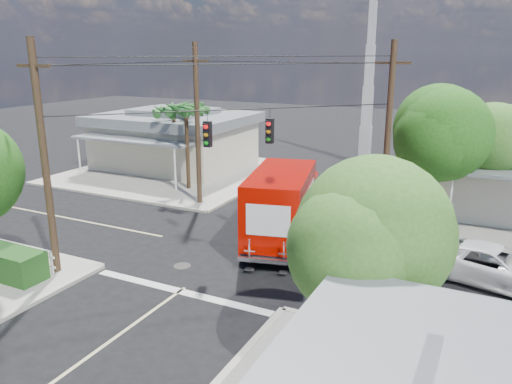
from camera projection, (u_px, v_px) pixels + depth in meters
The scene contains 16 objects.
ground at pixel (236, 251), 22.01m from camera, with size 120.00×120.00×0.00m, color black.
sidewalk_ne at pixel (511, 214), 26.71m from camera, with size 14.12×14.12×0.14m.
sidewalk_nw at pixel (176, 172), 36.03m from camera, with size 14.12×14.12×0.14m.
road_markings at pixel (219, 263), 20.74m from camera, with size 32.00×32.00×0.01m.
building_nw at pixel (175, 138), 37.29m from camera, with size 10.80×10.20×4.30m.
radio_tower at pixel (368, 91), 37.50m from camera, with size 0.80×0.80×17.00m.
tree_ne_front at pixel (438, 134), 23.45m from camera, with size 4.21×4.14×6.66m.
tree_ne_back at pixel (498, 143), 24.39m from camera, with size 3.77×3.66×5.82m.
tree_se at pixel (348, 248), 11.67m from camera, with size 3.67×3.54×5.62m.
palm_nw_front at pixel (186, 110), 30.32m from camera, with size 3.01×3.08×5.59m.
palm_nw_back at pixel (174, 112), 32.57m from camera, with size 3.01×3.08×5.19m.
utility_poles at pixel (221, 138), 22.80m from camera, with size 12.00×10.68×9.00m.
picket_fence at pixel (2, 250), 20.34m from camera, with size 5.94×0.06×1.00m.
vending_boxes at pixel (413, 217), 24.38m from camera, with size 1.90×0.50×1.10m.
delivery_truck at pixel (283, 204), 22.84m from camera, with size 4.14×8.23×3.43m.
parked_car at pixel (493, 265), 18.77m from camera, with size 2.40×5.20×1.45m, color silver.
Camera 1 is at (9.91, -17.94, 8.48)m, focal length 35.00 mm.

